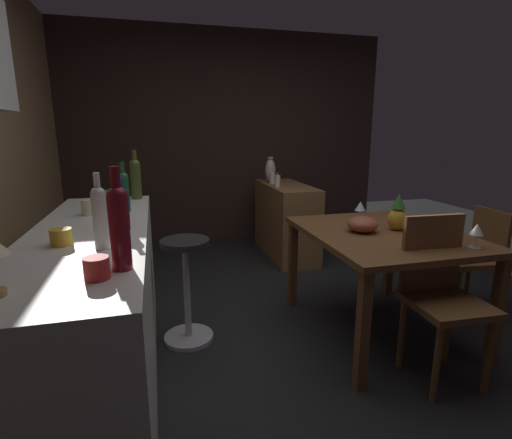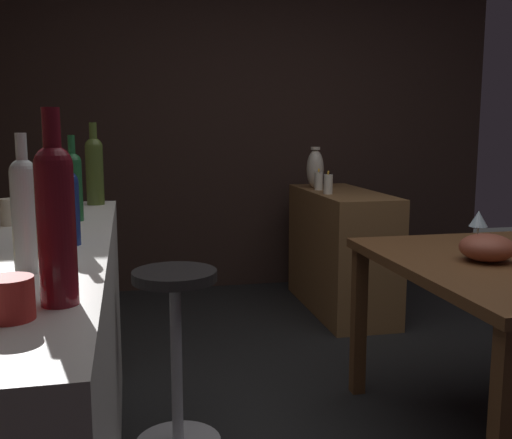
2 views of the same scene
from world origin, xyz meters
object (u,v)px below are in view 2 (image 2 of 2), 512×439
bar_stool (176,356)px  wine_glass_center (478,220)px  cup_teal (38,200)px  wine_bottle_cobalt (68,204)px  cup_red (10,298)px  pillar_candle_short (319,181)px  pillar_candle_tall (328,184)px  wine_bottle_green (73,183)px  wine_bottle_ruby (56,217)px  cup_cream (11,212)px  vase_ceramic_ivory (315,168)px  wine_bottle_clear (25,210)px  wine_bottle_olive (95,167)px  fruit_bowl (487,248)px  sideboard_cabinet (341,251)px

bar_stool → wine_glass_center: 1.40m
cup_teal → wine_glass_center: bearing=-98.6°
wine_bottle_cobalt → cup_red: bearing=176.6°
pillar_candle_short → pillar_candle_tall: bearing=175.9°
wine_bottle_green → wine_bottle_ruby: (-1.11, -0.06, 0.04)m
wine_bottle_cobalt → cup_cream: 0.50m
bar_stool → wine_bottle_green: bearing=70.8°
pillar_candle_short → vase_ceramic_ivory: 0.16m
wine_bottle_clear → wine_bottle_ruby: size_ratio=0.87×
cup_teal → pillar_candle_tall: size_ratio=0.82×
wine_bottle_olive → pillar_candle_tall: (0.86, -1.41, -0.19)m
bar_stool → fruit_bowl: fruit_bowl is taller
wine_glass_center → wine_bottle_cobalt: 1.72m
wine_bottle_clear → wine_bottle_olive: 1.29m
wine_bottle_clear → wine_bottle_olive: size_ratio=0.91×
wine_bottle_green → pillar_candle_tall: bearing=-47.7°
wine_glass_center → fruit_bowl: 0.32m
cup_red → cup_cream: size_ratio=1.17×
wine_bottle_clear → wine_bottle_green: size_ratio=1.05×
wine_bottle_ruby → pillar_candle_tall: size_ratio=2.56×
bar_stool → wine_bottle_clear: 1.04m
wine_bottle_cobalt → cup_teal: wine_bottle_cobalt is taller
sideboard_cabinet → pillar_candle_tall: 0.51m
wine_bottle_clear → wine_bottle_cobalt: (0.33, -0.07, -0.03)m
fruit_bowl → cup_red: cup_red is taller
bar_stool → pillar_candle_short: 2.11m
wine_bottle_olive → cup_red: bearing=177.5°
cup_cream → wine_bottle_green: bearing=-76.3°
cup_teal → vase_ceramic_ivory: bearing=-48.4°
wine_glass_center → wine_bottle_clear: bearing=114.4°
fruit_bowl → cup_cream: bearing=81.5°
wine_bottle_clear → wine_bottle_cobalt: wine_bottle_clear is taller
wine_bottle_clear → wine_bottle_olive: wine_bottle_olive is taller
wine_bottle_olive → cup_cream: 0.61m
bar_stool → fruit_bowl: bearing=-99.1°
fruit_bowl → wine_bottle_ruby: wine_bottle_ruby is taller
wine_glass_center → fruit_bowl: bearing=153.8°
wine_bottle_cobalt → sideboard_cabinet: bearing=-39.2°
fruit_bowl → pillar_candle_short: (1.90, 0.06, 0.09)m
sideboard_cabinet → wine_bottle_green: bearing=132.3°
pillar_candle_tall → wine_bottle_olive: bearing=121.4°
sideboard_cabinet → vase_ceramic_ivory: size_ratio=3.79×
pillar_candle_short → wine_bottle_clear: bearing=147.5°
wine_bottle_clear → pillar_candle_tall: (2.15, -1.51, -0.17)m
bar_stool → vase_ceramic_ivory: size_ratio=2.47×
pillar_candle_short → sideboard_cabinet: bearing=-132.6°
wine_bottle_clear → cup_teal: wine_bottle_clear is taller
cup_teal → cup_red: 1.44m
cup_teal → vase_ceramic_ivory: 2.23m
sideboard_cabinet → pillar_candle_short: pillar_candle_short is taller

